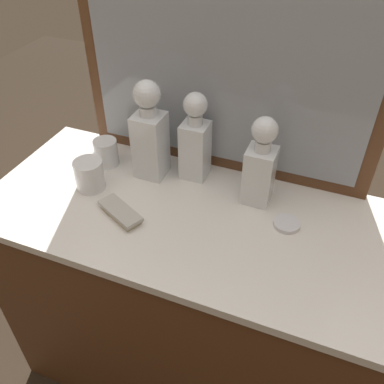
{
  "coord_description": "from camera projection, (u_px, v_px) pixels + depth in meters",
  "views": [
    {
      "loc": [
        0.32,
        -0.8,
        1.62
      ],
      "look_at": [
        0.0,
        0.0,
        0.91
      ],
      "focal_mm": 38.84,
      "sensor_mm": 36.0,
      "label": 1
    }
  ],
  "objects": [
    {
      "name": "ground_plane",
      "position": [
        192.0,
        365.0,
        1.69
      ],
      "size": [
        6.0,
        6.0,
        0.0
      ],
      "primitive_type": "plane",
      "color": "#2D2319"
    },
    {
      "name": "dresser",
      "position": [
        192.0,
        303.0,
        1.42
      ],
      "size": [
        1.22,
        0.54,
        0.83
      ],
      "color": "brown",
      "rests_on": "ground_plane"
    },
    {
      "name": "dresser_mirror",
      "position": [
        228.0,
        42.0,
        1.09
      ],
      "size": [
        0.89,
        0.03,
        0.79
      ],
      "color": "brown",
      "rests_on": "dresser"
    },
    {
      "name": "crystal_decanter_far_left",
      "position": [
        260.0,
        169.0,
        1.14
      ],
      "size": [
        0.08,
        0.08,
        0.27
      ],
      "color": "white",
      "rests_on": "dresser"
    },
    {
      "name": "crystal_decanter_far_right",
      "position": [
        150.0,
        139.0,
        1.23
      ],
      "size": [
        0.09,
        0.09,
        0.31
      ],
      "color": "white",
      "rests_on": "dresser"
    },
    {
      "name": "crystal_decanter_front",
      "position": [
        195.0,
        144.0,
        1.23
      ],
      "size": [
        0.08,
        0.08,
        0.28
      ],
      "color": "white",
      "rests_on": "dresser"
    },
    {
      "name": "crystal_tumbler_far_left",
      "position": [
        106.0,
        153.0,
        1.33
      ],
      "size": [
        0.07,
        0.07,
        0.09
      ],
      "color": "white",
      "rests_on": "dresser"
    },
    {
      "name": "crystal_tumbler_front",
      "position": [
        90.0,
        175.0,
        1.23
      ],
      "size": [
        0.09,
        0.09,
        0.09
      ],
      "color": "white",
      "rests_on": "dresser"
    },
    {
      "name": "silver_brush_rear",
      "position": [
        120.0,
        212.0,
        1.15
      ],
      "size": [
        0.15,
        0.11,
        0.02
      ],
      "color": "#B7A88C",
      "rests_on": "dresser"
    },
    {
      "name": "porcelain_dish",
      "position": [
        287.0,
        224.0,
        1.12
      ],
      "size": [
        0.07,
        0.07,
        0.01
      ],
      "color": "silver",
      "rests_on": "dresser"
    }
  ]
}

